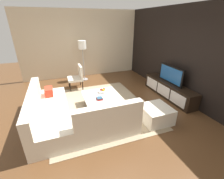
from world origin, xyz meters
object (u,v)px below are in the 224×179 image
Objects in this scene: coffee_table at (102,101)px; floor_lamp at (82,47)px; sectional_couch at (69,116)px; book_stack at (100,98)px; accent_chair_near at (77,76)px; television at (171,74)px; media_console at (168,90)px; fruit_bowl at (103,91)px; ottoman at (156,114)px.

coffee_table is 0.63× the size of floor_lamp.
sectional_couch is 12.45× the size of book_stack.
coffee_table is 1.18× the size of accent_chair_near.
television is 1.03× the size of coffee_table.
floor_lamp is at bearing -179.39° from coffee_table.
television reaches higher than sectional_couch.
media_console is at bearing 87.51° from coffee_table.
accent_chair_near is at bearing -160.59° from fruit_bowl.
coffee_table is (-0.10, -2.30, -0.05)m from media_console.
book_stack is at bearing -87.14° from television.
fruit_bowl reaches higher than ottoman.
television is at bearing 87.51° from coffee_table.
coffee_table is 1.57m from ottoman.
media_console reaches higher than ottoman.
media_console is at bearing 130.53° from ottoman.
sectional_couch is at bearing -81.29° from television.
television is at bearing 59.21° from accent_chair_near.
accent_chair_near reaches higher than media_console.
ottoman reaches higher than coffee_table.
television reaches higher than book_stack.
book_stack reaches higher than ottoman.
sectional_couch reaches higher than fruit_bowl.
sectional_couch is 3.42m from floor_lamp.
fruit_bowl reaches higher than coffee_table.
book_stack is (2.72, -0.09, -0.96)m from floor_lamp.
coffee_table is 5.43× the size of book_stack.
coffee_table is 1.47× the size of ottoman.
floor_lamp is (-2.60, -2.32, 0.59)m from television.
floor_lamp is (-0.83, 0.40, 0.88)m from accent_chair_near.
media_console is at bearing 59.20° from accent_chair_near.
floor_lamp is (-2.60, -2.32, 1.12)m from media_console.
accent_chair_near is at bearing -165.74° from coffee_table.
ottoman is at bearing 16.83° from floor_lamp.
television is at bearing 130.52° from ottoman.
coffee_table is 2.76m from floor_lamp.
book_stack is (0.12, -2.42, -0.37)m from television.
television is 3.26m from accent_chair_near.
floor_lamp reaches higher than accent_chair_near.
coffee_table is at bearing 121.42° from sectional_couch.
television reaches higher than media_console.
fruit_bowl reaches higher than media_console.
ottoman is at bearing 52.29° from book_stack.
fruit_bowl is (-0.78, 1.09, 0.13)m from sectional_couch.
television is 5.60× the size of book_stack.
coffee_table is 3.67× the size of fruit_bowl.
book_stack is (0.40, -0.22, -0.02)m from fruit_bowl.
media_console is at bearing 92.86° from book_stack.
television is 0.65× the size of floor_lamp.
floor_lamp is 2.88m from book_stack.
media_console is 3.25m from accent_chair_near.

